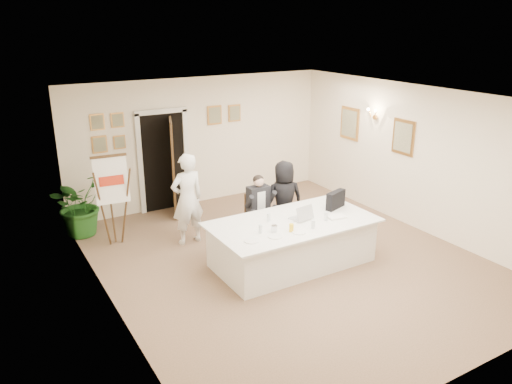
{
  "coord_description": "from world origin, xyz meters",
  "views": [
    {
      "loc": [
        -4.45,
        -6.42,
        3.95
      ],
      "look_at": [
        -0.29,
        0.6,
        1.12
      ],
      "focal_mm": 35.0,
      "sensor_mm": 36.0,
      "label": 1
    }
  ],
  "objects_px": {
    "paper_stack": "(336,217)",
    "steel_jug": "(274,229)",
    "standing_man": "(187,199)",
    "laptop": "(301,211)",
    "seated_man": "(260,208)",
    "standing_woman": "(284,199)",
    "laptop_bag": "(336,200)",
    "flip_chart": "(113,205)",
    "conference_table": "(292,242)",
    "potted_palm": "(80,204)",
    "oj_glass": "(291,228)"
  },
  "relations": [
    {
      "from": "seated_man",
      "to": "potted_palm",
      "type": "xyz_separation_m",
      "value": [
        -2.79,
        2.03,
        -0.03
      ]
    },
    {
      "from": "paper_stack",
      "to": "oj_glass",
      "type": "bearing_deg",
      "value": -174.33
    },
    {
      "from": "standing_woman",
      "to": "oj_glass",
      "type": "distance_m",
      "value": 1.58
    },
    {
      "from": "laptop",
      "to": "standing_man",
      "type": "bearing_deg",
      "value": 120.7
    },
    {
      "from": "standing_woman",
      "to": "laptop",
      "type": "bearing_deg",
      "value": 88.43
    },
    {
      "from": "conference_table",
      "to": "oj_glass",
      "type": "xyz_separation_m",
      "value": [
        -0.26,
        -0.34,
        0.45
      ]
    },
    {
      "from": "flip_chart",
      "to": "standing_man",
      "type": "relative_size",
      "value": 0.98
    },
    {
      "from": "laptop_bag",
      "to": "seated_man",
      "type": "bearing_deg",
      "value": 117.85
    },
    {
      "from": "standing_woman",
      "to": "oj_glass",
      "type": "height_order",
      "value": "standing_woman"
    },
    {
      "from": "flip_chart",
      "to": "standing_man",
      "type": "distance_m",
      "value": 1.34
    },
    {
      "from": "laptop_bag",
      "to": "flip_chart",
      "type": "bearing_deg",
      "value": 128.8
    },
    {
      "from": "steel_jug",
      "to": "paper_stack",
      "type": "bearing_deg",
      "value": -1.31
    },
    {
      "from": "conference_table",
      "to": "oj_glass",
      "type": "height_order",
      "value": "oj_glass"
    },
    {
      "from": "standing_woman",
      "to": "steel_jug",
      "type": "height_order",
      "value": "standing_woman"
    },
    {
      "from": "seated_man",
      "to": "standing_man",
      "type": "relative_size",
      "value": 0.76
    },
    {
      "from": "standing_woman",
      "to": "oj_glass",
      "type": "relative_size",
      "value": 11.44
    },
    {
      "from": "conference_table",
      "to": "steel_jug",
      "type": "relative_size",
      "value": 25.18
    },
    {
      "from": "laptop_bag",
      "to": "steel_jug",
      "type": "bearing_deg",
      "value": 174.04
    },
    {
      "from": "standing_woman",
      "to": "laptop",
      "type": "xyz_separation_m",
      "value": [
        -0.33,
        -1.0,
        0.17
      ]
    },
    {
      "from": "potted_palm",
      "to": "conference_table",
      "type": "bearing_deg",
      "value": -48.08
    },
    {
      "from": "potted_palm",
      "to": "laptop_bag",
      "type": "xyz_separation_m",
      "value": [
        3.79,
        -2.98,
        0.31
      ]
    },
    {
      "from": "potted_palm",
      "to": "steel_jug",
      "type": "height_order",
      "value": "potted_palm"
    },
    {
      "from": "seated_man",
      "to": "standing_woman",
      "type": "distance_m",
      "value": 0.52
    },
    {
      "from": "standing_man",
      "to": "laptop",
      "type": "height_order",
      "value": "standing_man"
    },
    {
      "from": "laptop",
      "to": "oj_glass",
      "type": "height_order",
      "value": "laptop"
    },
    {
      "from": "laptop",
      "to": "steel_jug",
      "type": "xyz_separation_m",
      "value": [
        -0.69,
        -0.25,
        -0.08
      ]
    },
    {
      "from": "flip_chart",
      "to": "potted_palm",
      "type": "bearing_deg",
      "value": 117.11
    },
    {
      "from": "seated_man",
      "to": "flip_chart",
      "type": "xyz_separation_m",
      "value": [
        -2.37,
        1.21,
        0.13
      ]
    },
    {
      "from": "standing_woman",
      "to": "laptop_bag",
      "type": "bearing_deg",
      "value": 134.94
    },
    {
      "from": "paper_stack",
      "to": "steel_jug",
      "type": "bearing_deg",
      "value": 178.69
    },
    {
      "from": "laptop",
      "to": "steel_jug",
      "type": "height_order",
      "value": "laptop"
    },
    {
      "from": "conference_table",
      "to": "potted_palm",
      "type": "height_order",
      "value": "potted_palm"
    },
    {
      "from": "standing_man",
      "to": "standing_woman",
      "type": "bearing_deg",
      "value": 155.0
    },
    {
      "from": "laptop",
      "to": "oj_glass",
      "type": "bearing_deg",
      "value": -148.52
    },
    {
      "from": "flip_chart",
      "to": "paper_stack",
      "type": "relative_size",
      "value": 5.54
    },
    {
      "from": "seated_man",
      "to": "laptop_bag",
      "type": "xyz_separation_m",
      "value": [
        1.0,
        -0.95,
        0.28
      ]
    },
    {
      "from": "oj_glass",
      "to": "steel_jug",
      "type": "xyz_separation_m",
      "value": [
        -0.24,
        0.13,
        -0.01
      ]
    },
    {
      "from": "flip_chart",
      "to": "laptop",
      "type": "distance_m",
      "value": 3.4
    },
    {
      "from": "laptop",
      "to": "potted_palm",
      "type": "bearing_deg",
      "value": 125.41
    },
    {
      "from": "conference_table",
      "to": "standing_man",
      "type": "distance_m",
      "value": 2.1
    },
    {
      "from": "conference_table",
      "to": "paper_stack",
      "type": "distance_m",
      "value": 0.86
    },
    {
      "from": "steel_jug",
      "to": "laptop",
      "type": "bearing_deg",
      "value": 19.92
    },
    {
      "from": "laptop_bag",
      "to": "steel_jug",
      "type": "height_order",
      "value": "laptop_bag"
    },
    {
      "from": "standing_man",
      "to": "laptop",
      "type": "distance_m",
      "value": 2.13
    },
    {
      "from": "laptop_bag",
      "to": "paper_stack",
      "type": "bearing_deg",
      "value": -145.2
    },
    {
      "from": "standing_man",
      "to": "oj_glass",
      "type": "xyz_separation_m",
      "value": [
        0.9,
        -2.02,
        -0.02
      ]
    },
    {
      "from": "standing_man",
      "to": "standing_woman",
      "type": "height_order",
      "value": "standing_man"
    },
    {
      "from": "seated_man",
      "to": "steel_jug",
      "type": "relative_size",
      "value": 11.79
    },
    {
      "from": "flip_chart",
      "to": "laptop_bag",
      "type": "distance_m",
      "value": 4.0
    },
    {
      "from": "laptop",
      "to": "flip_chart",
      "type": "bearing_deg",
      "value": 129.97
    }
  ]
}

